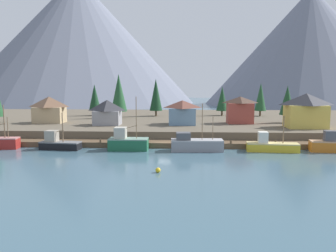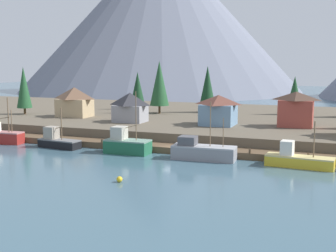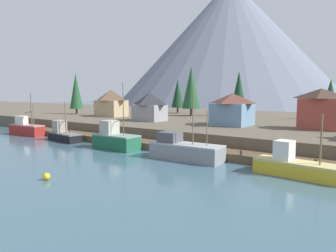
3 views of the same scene
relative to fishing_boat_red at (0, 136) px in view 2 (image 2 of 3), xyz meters
The scene contains 19 objects.
ground_plane 37.84m from the fishing_boat_red, 34.90° to the left, with size 400.00×400.00×1.00m, color #3D5B6B.
dock 31.22m from the fishing_boat_red, ahead, with size 80.00×4.00×1.60m.
shoreline_bank 45.74m from the fishing_boat_red, 47.33° to the left, with size 400.00×56.00×2.50m, color brown.
mountain_west_peak 156.23m from the fishing_boat_red, 101.33° to the left, with size 138.53×138.53×75.00m, color slate.
fishing_boat_red is the anchor object (origin of this frame).
fishing_boat_black 11.76m from the fishing_boat_red, ahead, with size 7.52×3.16×6.66m.
fishing_boat_green 24.32m from the fishing_boat_red, ahead, with size 6.94×3.12×9.57m.
fishing_boat_grey 36.50m from the fishing_boat_red, ahead, with size 9.22×3.44×8.39m.
fishing_boat_yellow 49.77m from the fishing_boat_red, ahead, with size 9.03×3.24×6.30m.
house_tan 20.48m from the fishing_boat_red, 83.27° to the left, with size 7.12×5.02×6.25m.
house_blue 38.82m from the fishing_boat_red, 28.18° to the left, with size 6.27×6.17×5.52m.
house_grey 23.99m from the fishing_boat_red, 43.83° to the left, with size 6.19×4.58×5.66m.
house_red 52.06m from the fishing_boat_red, 23.70° to the left, with size 6.18×4.47×6.30m.
conifer_near_right 37.20m from the fishing_boat_red, 62.58° to the left, with size 4.32×4.32×11.81m.
conifer_mid_left 46.79m from the fishing_boat_red, 55.33° to the left, with size 3.61×3.61×10.65m.
conifer_mid_right 61.19m from the fishing_boat_red, 41.78° to the left, with size 3.33×3.33×8.45m.
conifer_back_left 23.63m from the fishing_boat_red, 118.07° to the left, with size 3.31×3.31×10.54m.
conifer_centre 39.96m from the fishing_boat_red, 77.65° to the left, with size 3.37×3.37×9.12m.
channel_buoy 34.75m from the fishing_boat_red, 26.62° to the right, with size 0.70×0.70×0.70m, color gold.
Camera 2 is at (23.39, -62.28, 13.77)m, focal length 47.60 mm.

